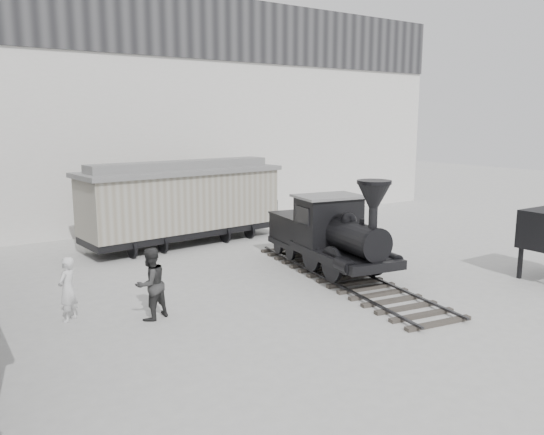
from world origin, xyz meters
TOP-DOWN VIEW (x-y plane):
  - ground at (0.00, 0.00)m, footprint 90.00×90.00m
  - north_wall at (0.00, 14.98)m, footprint 34.00×2.51m
  - locomotive at (1.70, 3.43)m, footprint 3.29×9.50m
  - boxcar at (-0.73, 10.27)m, footprint 8.74×3.58m
  - visitor_a at (-6.75, 3.72)m, footprint 0.72×0.72m
  - visitor_b at (-4.93, 2.69)m, footprint 1.12×1.00m

SIDE VIEW (x-z plane):
  - ground at x=0.00m, z-range 0.00..0.00m
  - visitor_a at x=-6.75m, z-range 0.00..1.68m
  - visitor_b at x=-4.93m, z-range 0.00..1.89m
  - locomotive at x=1.70m, z-range -0.43..2.86m
  - boxcar at x=-0.73m, z-range 0.08..3.57m
  - north_wall at x=0.00m, z-range 0.05..11.05m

